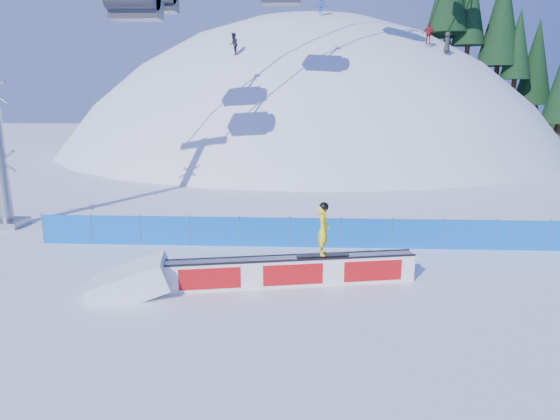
{
  "coord_description": "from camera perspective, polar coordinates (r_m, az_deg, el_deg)",
  "views": [
    {
      "loc": [
        -0.46,
        -14.44,
        6.05
      ],
      "look_at": [
        -1.31,
        2.85,
        1.9
      ],
      "focal_mm": 32.0,
      "sensor_mm": 36.0,
      "label": 1
    }
  ],
  "objects": [
    {
      "name": "distant_skiers",
      "position": [
        44.54,
        7.82,
        19.98
      ],
      "size": [
        17.81,
        8.62,
        5.7
      ],
      "color": "black",
      "rests_on": "ground"
    },
    {
      "name": "rail_box",
      "position": [
        15.95,
        1.36,
        -7.01
      ],
      "size": [
        7.93,
        1.99,
        0.96
      ],
      "rotation": [
        0.0,
        0.0,
        0.18
      ],
      "color": "white",
      "rests_on": "ground"
    },
    {
      "name": "treeline",
      "position": [
        58.69,
        26.27,
        16.55
      ],
      "size": [
        21.87,
        10.12,
        19.39
      ],
      "color": "#332114",
      "rests_on": "ground"
    },
    {
      "name": "ground",
      "position": [
        15.67,
        4.34,
        -9.29
      ],
      "size": [
        160.0,
        160.0,
        0.0
      ],
      "primitive_type": "plane",
      "color": "white",
      "rests_on": "ground"
    },
    {
      "name": "snow_hill",
      "position": [
        61.36,
        3.06,
        -9.64
      ],
      "size": [
        64.0,
        64.0,
        64.0
      ],
      "color": "white",
      "rests_on": "ground"
    },
    {
      "name": "safety_fence",
      "position": [
        19.72,
        4.05,
        -2.61
      ],
      "size": [
        22.05,
        0.05,
        1.3
      ],
      "color": "blue",
      "rests_on": "ground"
    },
    {
      "name": "snow_ramp",
      "position": [
        16.16,
        -16.59,
        -9.11
      ],
      "size": [
        2.73,
        1.98,
        1.55
      ],
      "primitive_type": null,
      "rotation": [
        0.0,
        -0.31,
        0.18
      ],
      "color": "white",
      "rests_on": "ground"
    },
    {
      "name": "snowboarder",
      "position": [
        15.72,
        4.99,
        -2.24
      ],
      "size": [
        1.69,
        0.62,
        1.74
      ],
      "rotation": [
        0.0,
        0.0,
        1.47
      ],
      "color": "black",
      "rests_on": "rail_box"
    }
  ]
}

